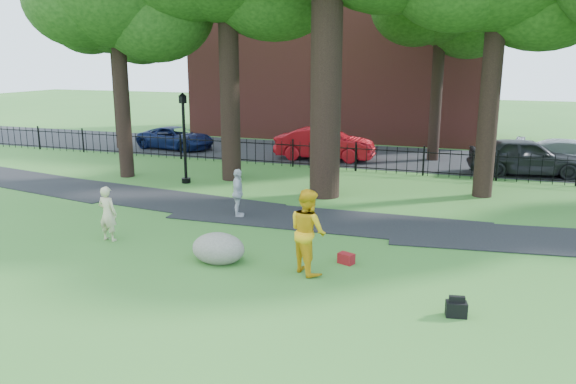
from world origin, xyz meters
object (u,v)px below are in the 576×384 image
at_px(man, 308,231).
at_px(lamppost, 184,139).
at_px(red_sedan, 325,144).
at_px(woman, 108,214).
at_px(boulder, 218,246).

distance_m(man, lamppost, 10.87).
bearing_deg(red_sedan, woman, 167.93).
xyz_separation_m(woman, red_sedan, (2.13, 14.31, 0.02)).
height_order(boulder, red_sedan, red_sedan).
bearing_deg(boulder, man, 2.51).
relative_size(woman, man, 0.76).
bearing_deg(red_sedan, man, -168.89).
xyz_separation_m(man, red_sedan, (-3.85, 14.68, -0.22)).
relative_size(woman, lamppost, 0.42).
bearing_deg(boulder, woman, 172.69).
relative_size(boulder, lamppost, 0.37).
distance_m(woman, man, 6.00).
distance_m(man, red_sedan, 15.18).
relative_size(boulder, red_sedan, 0.28).
distance_m(woman, red_sedan, 14.47).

